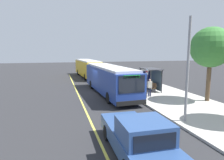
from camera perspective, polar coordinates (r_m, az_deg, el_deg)
ground_plane at (r=21.62m, az=-4.09°, el=-3.62°), size 120.00×120.00×0.00m
sidewalk_curb at (r=23.48m, az=10.45°, el=-2.59°), size 44.00×6.40×0.15m
lane_stripe_center at (r=21.32m, az=-9.91°, el=-3.89°), size 36.00×0.14×0.01m
transit_bus_main at (r=20.54m, az=-0.80°, el=0.34°), size 11.95×3.13×2.95m
transit_bus_second at (r=34.55m, az=-7.05°, el=3.57°), size 12.02×3.24×2.95m
pickup_truck at (r=8.80m, az=7.30°, el=-16.16°), size 5.43×2.10×1.85m
bus_shelter at (r=22.08m, az=11.36°, el=1.53°), size 2.90×1.60×2.48m
waiting_bench at (r=21.85m, az=11.37°, el=-1.95°), size 1.60×0.48×0.95m
route_sign_post at (r=18.26m, az=10.09°, el=0.27°), size 0.44×0.08×2.80m
pedestrian_commuter at (r=19.21m, az=10.88°, el=-1.89°), size 0.24×0.40×1.69m
street_tree_near_shelter at (r=18.91m, az=26.79°, el=8.40°), size 3.44×3.44×6.40m
utility_pole at (r=12.78m, az=21.13°, el=2.67°), size 0.16×0.16×6.40m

